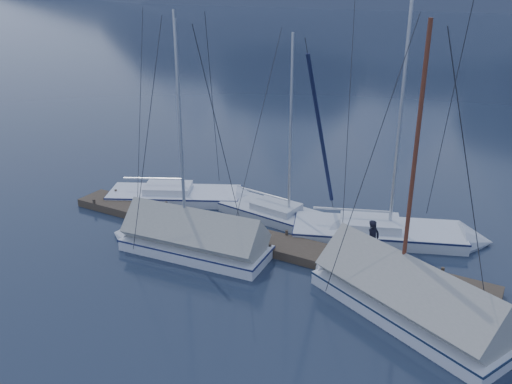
# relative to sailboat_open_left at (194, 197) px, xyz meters

# --- Properties ---
(ground) EXTENTS (1000.00, 1000.00, 0.00)m
(ground) POSITION_rel_sailboat_open_left_xyz_m (4.75, -4.45, -0.17)
(ground) COLOR black
(ground) RESTS_ON ground
(dock) EXTENTS (18.00, 1.50, 0.54)m
(dock) POSITION_rel_sailboat_open_left_xyz_m (4.75, -2.45, -0.06)
(dock) COLOR #382D23
(dock) RESTS_ON ground
(mooring_posts) EXTENTS (15.12, 1.52, 0.35)m
(mooring_posts) POSITION_rel_sailboat_open_left_xyz_m (4.25, -2.45, 0.18)
(mooring_posts) COLOR #382D23
(mooring_posts) RESTS_ON ground
(sailboat_open_left) EXTENTS (7.30, 4.97, 9.45)m
(sailboat_open_left) POSITION_rel_sailboat_open_left_xyz_m (0.00, 0.00, 0.00)
(sailboat_open_left) COLOR silver
(sailboat_open_left) RESTS_ON ground
(sailboat_open_mid) EXTENTS (6.74, 2.91, 8.67)m
(sailboat_open_mid) POSITION_rel_sailboat_open_left_xyz_m (5.40, -0.00, -0.01)
(sailboat_open_mid) COLOR silver
(sailboat_open_mid) RESTS_ON ground
(sailboat_open_right) EXTENTS (8.10, 4.85, 10.35)m
(sailboat_open_right) POSITION_rel_sailboat_open_left_xyz_m (9.70, 0.76, 0.02)
(sailboat_open_right) COLOR silver
(sailboat_open_right) RESTS_ON ground
(sailboat_covered_near) EXTENTS (7.82, 5.23, 9.83)m
(sailboat_covered_near) POSITION_rel_sailboat_open_left_xyz_m (10.79, -4.19, 0.32)
(sailboat_covered_near) COLOR silver
(sailboat_covered_near) RESTS_ON ground
(sailboat_covered_far) EXTENTS (6.87, 2.88, 9.41)m
(sailboat_covered_far) POSITION_rel_sailboat_open_left_xyz_m (2.61, -4.33, 0.29)
(sailboat_covered_far) COLOR silver
(sailboat_covered_far) RESTS_ON ground
(person) EXTENTS (0.54, 0.65, 1.54)m
(person) POSITION_rel_sailboat_open_left_xyz_m (9.32, -2.10, 0.95)
(person) COLOR black
(person) RESTS_ON dock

